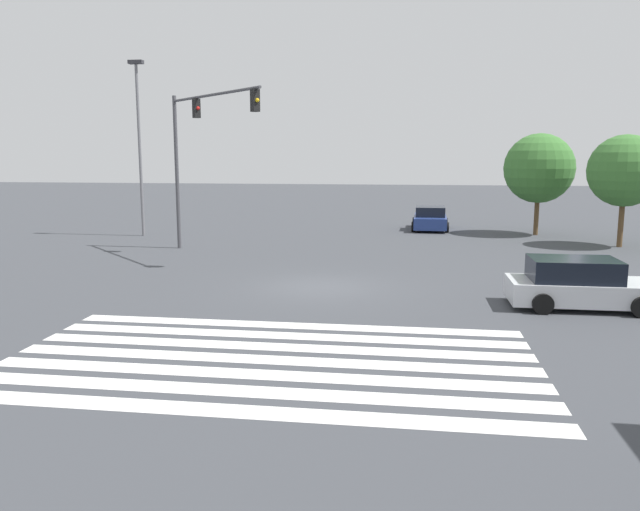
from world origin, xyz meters
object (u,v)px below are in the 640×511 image
(car_3, at_px, (580,285))
(street_light_pole_a, at_px, (139,135))
(traffic_signal_mast, at_px, (197,138))
(tree_corner_c, at_px, (625,171))
(car_2, at_px, (430,219))
(tree_corner_b, at_px, (539,168))

(car_3, xyz_separation_m, street_light_pole_a, (-19.94, 14.13, 4.92))
(traffic_signal_mast, xyz_separation_m, car_3, (14.60, -8.29, -4.55))
(car_3, distance_m, street_light_pole_a, 24.93)
(traffic_signal_mast, xyz_separation_m, tree_corner_c, (19.90, 5.09, -1.51))
(car_2, bearing_deg, tree_corner_c, -121.72)
(tree_corner_b, distance_m, tree_corner_c, 5.37)
(traffic_signal_mast, height_order, car_2, traffic_signal_mast)
(car_2, height_order, street_light_pole_a, street_light_pole_a)
(traffic_signal_mast, bearing_deg, car_2, 90.72)
(car_2, xyz_separation_m, car_3, (3.80, -19.37, 0.05))
(car_2, relative_size, tree_corner_b, 0.75)
(street_light_pole_a, distance_m, tree_corner_b, 22.40)
(street_light_pole_a, xyz_separation_m, tree_corner_b, (22.04, 3.56, -1.85))
(traffic_signal_mast, distance_m, tree_corner_c, 20.60)
(tree_corner_c, bearing_deg, traffic_signal_mast, -165.65)
(car_3, distance_m, tree_corner_c, 14.71)
(tree_corner_c, bearing_deg, car_2, 146.69)
(traffic_signal_mast, distance_m, car_3, 17.40)
(car_2, bearing_deg, tree_corner_b, -104.24)
(tree_corner_b, bearing_deg, traffic_signal_mast, -150.63)
(traffic_signal_mast, relative_size, street_light_pole_a, 0.76)
(traffic_signal_mast, bearing_deg, car_3, 15.41)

